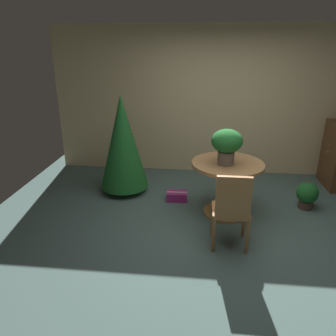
{
  "coord_description": "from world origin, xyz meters",
  "views": [
    {
      "loc": [
        -0.33,
        -3.59,
        2.24
      ],
      "look_at": [
        -0.74,
        0.29,
        0.74
      ],
      "focal_mm": 34.11,
      "sensor_mm": 36.0,
      "label": 1
    }
  ],
  "objects_px": {
    "holiday_tree": "(123,142)",
    "potted_plant": "(307,195)",
    "round_dining_table": "(226,182)",
    "wooden_chair_near": "(232,208)",
    "gift_box_purple": "(177,196)",
    "flower_vase": "(227,143)"
  },
  "relations": [
    {
      "from": "holiday_tree",
      "to": "gift_box_purple",
      "type": "relative_size",
      "value": 4.9
    },
    {
      "from": "round_dining_table",
      "to": "gift_box_purple",
      "type": "bearing_deg",
      "value": 153.99
    },
    {
      "from": "round_dining_table",
      "to": "gift_box_purple",
      "type": "xyz_separation_m",
      "value": [
        -0.71,
        0.35,
        -0.41
      ]
    },
    {
      "from": "round_dining_table",
      "to": "holiday_tree",
      "type": "distance_m",
      "value": 1.73
    },
    {
      "from": "wooden_chair_near",
      "to": "holiday_tree",
      "type": "xyz_separation_m",
      "value": [
        -1.58,
        1.42,
        0.31
      ]
    },
    {
      "from": "round_dining_table",
      "to": "potted_plant",
      "type": "height_order",
      "value": "round_dining_table"
    },
    {
      "from": "holiday_tree",
      "to": "gift_box_purple",
      "type": "height_order",
      "value": "holiday_tree"
    },
    {
      "from": "holiday_tree",
      "to": "potted_plant",
      "type": "height_order",
      "value": "holiday_tree"
    },
    {
      "from": "round_dining_table",
      "to": "flower_vase",
      "type": "distance_m",
      "value": 0.59
    },
    {
      "from": "gift_box_purple",
      "to": "holiday_tree",
      "type": "bearing_deg",
      "value": 164.02
    },
    {
      "from": "gift_box_purple",
      "to": "round_dining_table",
      "type": "bearing_deg",
      "value": -26.01
    },
    {
      "from": "round_dining_table",
      "to": "flower_vase",
      "type": "bearing_deg",
      "value": -117.98
    },
    {
      "from": "wooden_chair_near",
      "to": "round_dining_table",
      "type": "bearing_deg",
      "value": 90.0
    },
    {
      "from": "holiday_tree",
      "to": "gift_box_purple",
      "type": "bearing_deg",
      "value": -15.98
    },
    {
      "from": "flower_vase",
      "to": "potted_plant",
      "type": "height_order",
      "value": "flower_vase"
    },
    {
      "from": "flower_vase",
      "to": "gift_box_purple",
      "type": "bearing_deg",
      "value": 148.02
    },
    {
      "from": "holiday_tree",
      "to": "potted_plant",
      "type": "xyz_separation_m",
      "value": [
        2.78,
        -0.31,
        -0.61
      ]
    },
    {
      "from": "wooden_chair_near",
      "to": "potted_plant",
      "type": "bearing_deg",
      "value": 42.84
    },
    {
      "from": "round_dining_table",
      "to": "potted_plant",
      "type": "bearing_deg",
      "value": 13.5
    },
    {
      "from": "holiday_tree",
      "to": "flower_vase",
      "type": "bearing_deg",
      "value": -23.4
    },
    {
      "from": "round_dining_table",
      "to": "gift_box_purple",
      "type": "relative_size",
      "value": 3.04
    },
    {
      "from": "round_dining_table",
      "to": "wooden_chair_near",
      "type": "bearing_deg",
      "value": -90.0
    }
  ]
}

